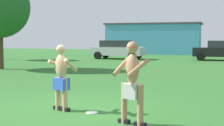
# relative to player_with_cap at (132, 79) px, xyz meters

# --- Properties ---
(ground_plane) EXTENTS (80.00, 80.00, 0.00)m
(ground_plane) POSITION_rel_player_with_cap_xyz_m (-1.86, 1.03, -0.97)
(ground_plane) COLOR #2D6628
(player_with_cap) EXTENTS (0.73, 0.69, 1.76)m
(player_with_cap) POSITION_rel_player_with_cap_xyz_m (0.00, 0.00, 0.00)
(player_with_cap) COLOR black
(player_with_cap) RESTS_ON ground_plane
(player_in_blue) EXTENTS (0.70, 0.72, 1.65)m
(player_in_blue) POSITION_rel_player_with_cap_xyz_m (-2.03, 0.82, -0.10)
(player_in_blue) COLOR black
(player_in_blue) RESTS_ON ground_plane
(frisbee) EXTENTS (0.30, 0.30, 0.03)m
(frisbee) POSITION_rel_player_with_cap_xyz_m (-1.19, 0.77, -0.96)
(frisbee) COLOR white
(frisbee) RESTS_ON ground_plane
(car_black_near_post) EXTENTS (4.33, 2.08, 1.58)m
(car_black_near_post) POSITION_rel_player_with_cap_xyz_m (2.00, 21.10, -0.15)
(car_black_near_post) COLOR black
(car_black_near_post) RESTS_ON ground_plane
(car_silver_mid_lot) EXTENTS (4.39, 2.21, 1.58)m
(car_silver_mid_lot) POSITION_rel_player_with_cap_xyz_m (-6.42, 20.36, -0.15)
(car_silver_mid_lot) COLOR silver
(car_silver_mid_lot) RESTS_ON ground_plane
(outbuilding_behind_lot) EXTENTS (10.50, 4.35, 3.40)m
(outbuilding_behind_lot) POSITION_rel_player_with_cap_xyz_m (-5.18, 30.29, 0.73)
(outbuilding_behind_lot) COLOR #4C9ED1
(outbuilding_behind_lot) RESTS_ON ground_plane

